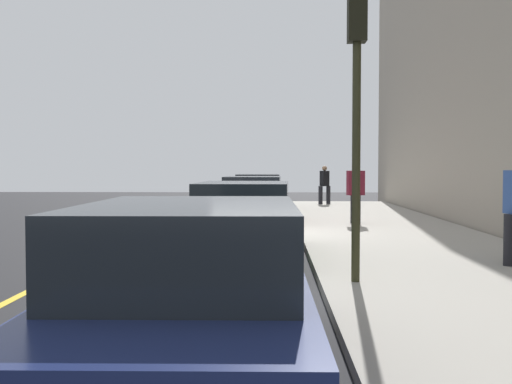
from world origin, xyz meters
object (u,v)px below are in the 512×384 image
(pedestrian_burgundy_coat, at_px, (356,191))
(parked_car_navy, at_px, (193,296))
(parked_car_green, at_px, (244,223))
(parked_car_silver, at_px, (257,194))
(pedestrian_black_coat, at_px, (324,184))
(traffic_light_pole, at_px, (357,86))
(parked_car_maroon, at_px, (253,202))

(pedestrian_burgundy_coat, bearing_deg, parked_car_navy, 167.00)
(parked_car_green, distance_m, parked_car_silver, 12.39)
(parked_car_green, bearing_deg, parked_car_silver, 0.40)
(parked_car_silver, height_order, pedestrian_black_coat, pedestrian_black_coat)
(pedestrian_black_coat, relative_size, traffic_light_pole, 0.41)
(parked_car_maroon, relative_size, traffic_light_pole, 1.05)
(parked_car_green, distance_m, parked_car_maroon, 6.88)
(parked_car_green, relative_size, traffic_light_pole, 1.15)
(pedestrian_burgundy_coat, bearing_deg, pedestrian_black_coat, 0.67)
(pedestrian_black_coat, bearing_deg, parked_car_silver, 141.89)
(parked_car_maroon, relative_size, pedestrian_black_coat, 2.55)
(parked_car_navy, xyz_separation_m, pedestrian_black_coat, (22.62, -2.90, 0.29))
(parked_car_navy, distance_m, pedestrian_black_coat, 22.80)
(traffic_light_pole, bearing_deg, pedestrian_burgundy_coat, -7.51)
(parked_car_silver, height_order, pedestrian_burgundy_coat, pedestrian_burgundy_coat)
(parked_car_maroon, xyz_separation_m, pedestrian_burgundy_coat, (-0.38, -2.97, 0.33))
(parked_car_green, xyz_separation_m, pedestrian_burgundy_coat, (6.50, -2.91, 0.33))
(parked_car_maroon, distance_m, traffic_light_pole, 9.87)
(parked_car_maroon, bearing_deg, parked_car_silver, 0.26)
(parked_car_maroon, bearing_deg, parked_car_green, -179.49)
(pedestrian_burgundy_coat, xyz_separation_m, traffic_light_pole, (-9.08, 1.20, 1.85))
(parked_car_maroon, height_order, pedestrian_burgundy_coat, pedestrian_burgundy_coat)
(parked_car_green, relative_size, pedestrian_burgundy_coat, 2.67)
(parked_car_maroon, height_order, traffic_light_pole, traffic_light_pole)
(parked_car_navy, distance_m, parked_car_green, 6.55)
(parked_car_maroon, xyz_separation_m, pedestrian_black_coat, (9.18, -2.86, 0.29))
(parked_car_silver, bearing_deg, parked_car_green, -179.60)
(pedestrian_black_coat, bearing_deg, traffic_light_pole, 176.67)
(parked_car_maroon, height_order, pedestrian_black_coat, pedestrian_black_coat)
(parked_car_navy, bearing_deg, pedestrian_black_coat, -7.32)
(parked_car_navy, relative_size, parked_car_green, 1.00)
(pedestrian_black_coat, relative_size, pedestrian_burgundy_coat, 0.96)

